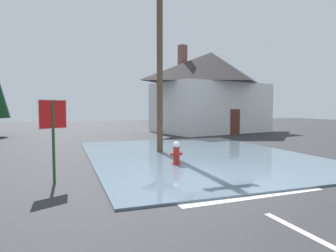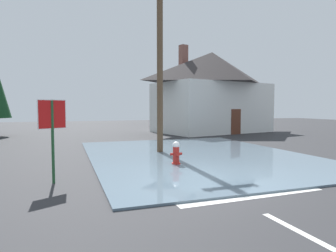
# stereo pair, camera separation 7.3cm
# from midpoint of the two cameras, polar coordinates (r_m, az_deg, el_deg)

# --- Properties ---
(ground_plane) EXTENTS (80.00, 80.00, 0.10)m
(ground_plane) POSITION_cam_midpoint_polar(r_m,az_deg,el_deg) (8.84, 9.11, -10.78)
(ground_plane) COLOR #2D2D30
(flood_puddle) EXTENTS (9.17, 12.02, 0.06)m
(flood_puddle) POSITION_cam_midpoint_polar(r_m,az_deg,el_deg) (13.35, 5.12, -5.50)
(flood_puddle) COLOR slate
(flood_puddle) RESTS_ON ground
(lane_stop_bar) EXTENTS (4.02, 0.43, 0.01)m
(lane_stop_bar) POSITION_cam_midpoint_polar(r_m,az_deg,el_deg) (7.59, 16.37, -12.89)
(lane_stop_bar) COLOR silver
(lane_stop_bar) RESTS_ON ground
(stop_sign_near) EXTENTS (0.74, 0.40, 2.36)m
(stop_sign_near) POSITION_cam_midpoint_polar(r_m,az_deg,el_deg) (8.83, -21.53, 0.48)
(stop_sign_near) COLOR #1E4C28
(stop_sign_near) RESTS_ON ground
(fire_hydrant) EXTENTS (0.45, 0.38, 0.89)m
(fire_hydrant) POSITION_cam_midpoint_polar(r_m,az_deg,el_deg) (10.90, 1.44, -5.37)
(fire_hydrant) COLOR #AD231E
(fire_hydrant) RESTS_ON ground
(utility_pole) EXTENTS (1.60, 0.28, 7.91)m
(utility_pole) POSITION_cam_midpoint_polar(r_m,az_deg,el_deg) (13.93, -1.76, 11.83)
(utility_pole) COLOR brown
(utility_pole) RESTS_ON ground
(house) EXTENTS (11.07, 8.38, 7.44)m
(house) POSITION_cam_midpoint_polar(r_m,az_deg,el_deg) (26.18, 8.19, 6.74)
(house) COLOR silver
(house) RESTS_ON ground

